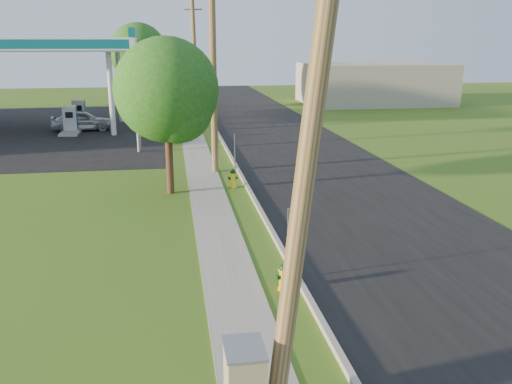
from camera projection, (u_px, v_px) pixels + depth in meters
The scene contains 21 objects.
ground_plane at pixel (321, 373), 10.38m from camera, with size 140.00×140.00×0.00m, color #3E5D1B.
road at pixel (365, 208), 20.56m from camera, with size 8.00×120.00×0.02m, color black.
curb at pixel (261, 212), 19.95m from camera, with size 0.15×120.00×0.15m, color gray.
sidewalk at pixel (214, 216), 19.70m from camera, with size 1.50×120.00×0.03m, color gray.
utility_pole_near at pixel (310, 133), 8.05m from camera, with size 1.40×0.32×9.48m.
utility_pole_mid at pixel (213, 68), 25.14m from camera, with size 1.40×0.32×9.80m.
utility_pole_far at pixel (195, 59), 42.31m from camera, with size 1.40×0.32×9.50m.
sign_post_near at pixel (288, 245), 14.14m from camera, with size 0.05×0.04×2.00m, color gray.
sign_post_mid at pixel (235, 155), 25.37m from camera, with size 0.05×0.04×2.00m, color gray.
sign_post_far at pixel (214, 119), 36.98m from camera, with size 0.05×0.04×2.00m, color gray.
gas_canopy at pixel (1, 45), 37.15m from camera, with size 18.18×9.18×6.40m.
fuel_pump_ne at pixel (71, 123), 37.31m from camera, with size 1.20×3.20×1.90m.
fuel_pump_se at pixel (80, 115), 41.12m from camera, with size 1.20×3.20×1.90m.
price_pylon at pixel (134, 55), 29.66m from camera, with size 0.34×2.04×6.85m.
distant_building at pixel (373, 83), 55.36m from camera, with size 14.00×10.00×4.00m, color #9F9587.
tree_verge at pixel (169, 94), 21.55m from camera, with size 4.20×4.20×6.36m.
tree_lot at pixel (139, 54), 48.33m from camera, with size 5.15×5.15×7.81m.
hydrant_near at pixel (283, 277), 13.75m from camera, with size 0.38×0.34×0.74m.
hydrant_mid at pixel (233, 178), 23.43m from camera, with size 0.42×0.38×0.84m.
hydrant_far at pixel (214, 131), 35.90m from camera, with size 0.43×0.39×0.84m.
car_silver at pixel (82, 121), 38.40m from camera, with size 1.71×4.25×1.45m, color #A8AAAF.
Camera 1 is at (-2.64, -8.76, 6.12)m, focal length 38.00 mm.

